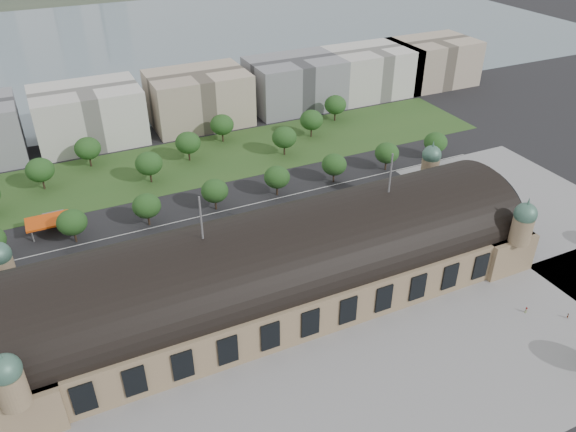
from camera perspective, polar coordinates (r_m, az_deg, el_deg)
name	(u,v)px	position (r m, az deg, el deg)	size (l,w,h in m)	color
ground	(277,296)	(161.45, -1.09, -8.11)	(900.00, 900.00, 0.00)	black
station	(277,267)	(155.05, -1.13, -5.19)	(150.00, 48.40, 44.30)	#8A7756
plaza_south	(395,395)	(138.39, 10.84, -17.45)	(190.00, 48.00, 0.12)	gray
plaza_east	(544,215)	(216.84, 24.53, 0.13)	(56.00, 100.00, 0.12)	gray
road_slab	(173,244)	(185.74, -11.63, -2.83)	(260.00, 26.00, 0.10)	black
grass_belt	(148,171)	(233.40, -14.03, 4.47)	(300.00, 45.00, 0.10)	#2D5220
petrol_station	(52,220)	(204.91, -22.89, -0.37)	(14.00, 13.00, 5.05)	#D3460C
lake	(100,44)	(426.96, -18.58, 16.23)	(700.00, 320.00, 0.08)	slate
office_3	(89,115)	(263.42, -19.60, 9.63)	(45.00, 32.00, 24.00)	silver
office_4	(199,98)	(271.87, -9.06, 11.75)	(45.00, 32.00, 24.00)	#B3A38C
office_5	(295,83)	(288.85, 0.67, 13.34)	(45.00, 32.00, 24.00)	gray
office_6	(371,71)	(310.29, 8.40, 14.33)	(45.00, 32.00, 24.00)	silver
office_7	(432,62)	(333.31, 14.40, 14.93)	(45.00, 32.00, 24.00)	#B3A38C
tree_row_3	(72,222)	(192.00, -21.10, -0.61)	(9.60, 9.60, 11.52)	#2D2116
tree_row_4	(147,206)	(193.77, -14.17, 1.00)	(9.60, 9.60, 11.52)	#2D2116
tree_row_5	(215,191)	(198.45, -7.46, 2.55)	(9.60, 9.60, 11.52)	#2D2116
tree_row_6	(277,177)	(205.84, -1.13, 3.97)	(9.60, 9.60, 11.52)	#2D2116
tree_row_7	(334,165)	(215.66, 4.71, 5.23)	(9.60, 9.60, 11.52)	#2D2116
tree_row_8	(387,153)	(227.59, 10.01, 6.33)	(9.60, 9.60, 11.52)	#2D2116
tree_row_9	(436,142)	(241.33, 14.77, 7.26)	(9.60, 9.60, 11.52)	#2D2116
tree_belt_4	(40,170)	(229.07, -23.89, 4.30)	(10.40, 10.40, 12.48)	#2D2116
tree_belt_5	(88,148)	(240.48, -19.69, 6.49)	(10.40, 10.40, 12.48)	#2D2116
tree_belt_6	(149,163)	(220.86, -13.96, 5.20)	(10.40, 10.40, 12.48)	#2D2116
tree_belt_7	(188,143)	(235.14, -10.13, 7.34)	(10.40, 10.40, 12.48)	#2D2116
tree_belt_8	(222,125)	(250.63, -6.73, 9.20)	(10.40, 10.40, 12.48)	#2D2116
tree_belt_9	(284,137)	(236.50, -0.37, 8.00)	(10.40, 10.40, 12.48)	#2D2116
tree_belt_10	(311,120)	(254.18, 2.40, 9.72)	(10.40, 10.40, 12.48)	#2D2116
tree_belt_11	(335,105)	(272.58, 4.83, 11.20)	(10.40, 10.40, 12.48)	#2D2116
traffic_car_3	(155,248)	(183.99, -13.32, -3.18)	(1.92, 4.71, 1.37)	maroon
traffic_car_4	(244,225)	(190.83, -4.46, -0.88)	(1.87, 4.64, 1.58)	#1C224E
parked_car_0	(56,298)	(172.36, -22.53, -7.70)	(1.69, 4.86, 1.60)	black
parked_car_2	(95,297)	(169.14, -19.04, -7.76)	(1.85, 4.56, 1.32)	#192348
parked_car_3	(103,287)	(171.81, -18.32, -6.85)	(1.94, 4.83, 1.64)	#515558
parked_car_4	(133,278)	(172.86, -15.50, -6.06)	(1.62, 4.64, 1.53)	silver
parked_car_5	(98,296)	(169.07, -18.78, -7.66)	(2.70, 5.85, 1.63)	#919599
parked_car_6	(156,280)	(170.37, -13.26, -6.37)	(1.83, 4.49, 1.30)	black
bus_west	(208,242)	(181.94, -8.15, -2.65)	(2.65, 11.31, 3.15)	#B0401C
bus_mid	(304,217)	(192.46, 1.62, -0.15)	(2.90, 12.38, 3.45)	silver
bus_east	(273,230)	(185.95, -1.55, -1.40)	(2.92, 12.49, 3.48)	silver
pedestrian_0	(526,310)	(168.52, 23.04, -8.79)	(0.89, 0.51, 1.83)	gray
pedestrian_1	(568,316)	(171.29, 26.55, -9.07)	(0.64, 0.42, 1.76)	gray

